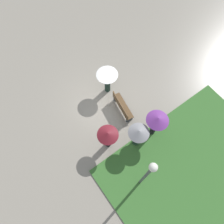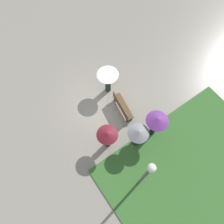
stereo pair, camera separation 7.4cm
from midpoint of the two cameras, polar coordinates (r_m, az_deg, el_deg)
The scene contains 8 objects.
ground_plane at distance 12.60m, azimuth -2.28°, elevation 2.53°, with size 90.00×90.00×0.00m, color gray.
lawn_patch_near at distance 12.13m, azimuth 23.44°, elevation -17.47°, with size 7.90×8.53×0.06m.
park_bench at distance 11.97m, azimuth 2.82°, elevation 1.46°, with size 1.75×0.69×0.90m.
lamp_post at distance 8.79m, azimuth 9.22°, elevation -15.70°, with size 0.32×0.32×4.02m.
crowd_person_grey at distance 10.51m, azimuth 6.94°, elevation -5.95°, with size 1.02×1.02×1.82m.
crowd_person_purple at distance 10.62m, azimuth 11.73°, elevation -2.64°, with size 1.09×1.09×2.00m.
crowd_person_maroon at distance 10.38m, azimuth -1.02°, elevation -6.28°, with size 1.03×1.03×1.77m.
crowd_person_white at distance 11.81m, azimuth -0.96°, elevation 9.35°, with size 1.17×1.17×1.81m.
Camera 2 is at (-5.02, 2.88, 11.20)m, focal length 35.00 mm.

